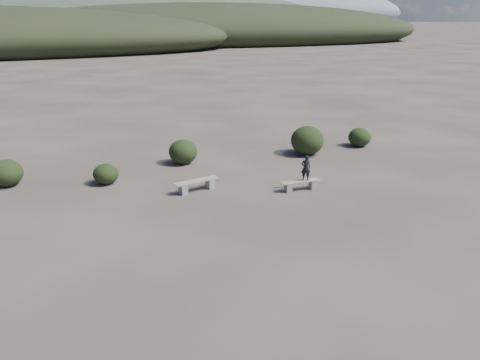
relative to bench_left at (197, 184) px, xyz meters
name	(u,v)px	position (x,y,z in m)	size (l,w,h in m)	color
ground	(293,251)	(1.24, -5.82, -0.27)	(1200.00, 1200.00, 0.00)	#322B27
bench_left	(197,184)	(0.00, 0.00, 0.00)	(1.85, 0.77, 0.45)	slate
bench_right	(301,184)	(3.84, -1.37, -0.03)	(1.60, 0.39, 0.40)	slate
seated_person	(306,168)	(4.04, -1.38, 0.64)	(0.37, 0.25, 1.03)	black
shrub_a	(106,174)	(-3.22, 2.18, 0.14)	(1.02, 1.02, 0.84)	black
shrub_b	(183,152)	(0.44, 3.79, 0.29)	(1.32, 1.32, 1.13)	black
shrub_d	(307,140)	(6.57, 3.09, 0.44)	(1.63, 1.63, 1.42)	black
shrub_e	(360,137)	(9.91, 3.47, 0.21)	(1.17, 1.17, 0.98)	black
shrub_f	(6,173)	(-6.99, 3.35, 0.27)	(1.29, 1.29, 1.09)	black
mountain_ridges	(47,11)	(-6.24, 333.24, 10.56)	(500.00, 400.00, 56.00)	black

